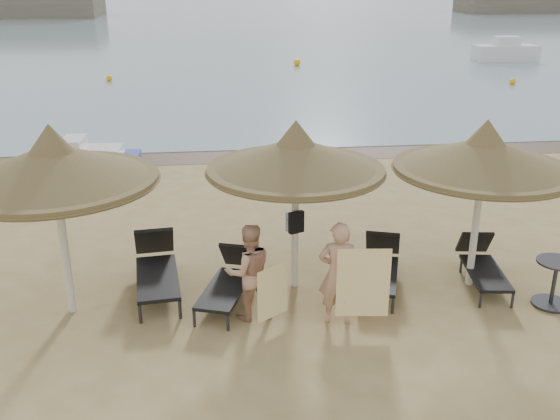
% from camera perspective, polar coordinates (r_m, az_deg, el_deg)
% --- Properties ---
extents(ground, '(160.00, 160.00, 0.00)m').
position_cam_1_polar(ground, '(10.89, -0.00, -8.57)').
color(ground, tan).
rests_on(ground, ground).
extents(sea, '(200.00, 140.00, 0.03)m').
position_cam_1_polar(sea, '(89.60, -5.90, 17.34)').
color(sea, slate).
rests_on(sea, ground).
extents(wet_sand_strip, '(200.00, 1.60, 0.01)m').
position_cam_1_polar(wet_sand_strip, '(19.60, -3.03, 5.00)').
color(wet_sand_strip, brown).
rests_on(wet_sand_strip, ground).
extents(palapa_left, '(3.25, 3.25, 3.22)m').
position_cam_1_polar(palapa_left, '(10.29, -20.01, 3.86)').
color(palapa_left, silver).
rests_on(palapa_left, ground).
extents(palapa_center, '(3.10, 3.10, 3.07)m').
position_cam_1_polar(palapa_center, '(10.60, 1.44, 4.94)').
color(palapa_center, silver).
rests_on(palapa_center, ground).
extents(palapa_right, '(3.10, 3.10, 3.08)m').
position_cam_1_polar(palapa_right, '(11.19, 18.15, 4.77)').
color(palapa_right, silver).
rests_on(palapa_right, ground).
extents(lounger_far_left, '(0.94, 2.20, 0.96)m').
position_cam_1_polar(lounger_far_left, '(11.42, -11.23, -5.12)').
color(lounger_far_left, '#2B2C31').
rests_on(lounger_far_left, ground).
extents(lounger_near_left, '(1.19, 1.98, 0.84)m').
position_cam_1_polar(lounger_near_left, '(10.92, -4.69, -6.33)').
color(lounger_near_left, '#2B2C31').
rests_on(lounger_near_left, ground).
extents(lounger_near_right, '(1.18, 1.99, 0.85)m').
position_cam_1_polar(lounger_near_right, '(11.52, 9.15, -5.01)').
color(lounger_near_right, '#2B2C31').
rests_on(lounger_near_right, ground).
extents(lounger_far_right, '(0.84, 1.86, 0.80)m').
position_cam_1_polar(lounger_far_right, '(12.06, 18.00, -4.70)').
color(lounger_far_right, '#2B2C31').
rests_on(lounger_far_right, ground).
extents(side_table, '(0.69, 0.69, 0.83)m').
position_cam_1_polar(side_table, '(11.66, 23.75, -6.25)').
color(side_table, '#2B2C31').
rests_on(side_table, ground).
extents(person_left, '(0.97, 0.73, 1.91)m').
position_cam_1_polar(person_left, '(10.09, -2.85, -5.01)').
color(person_left, tan).
rests_on(person_left, ground).
extents(person_right, '(1.02, 0.76, 2.04)m').
position_cam_1_polar(person_right, '(9.95, 5.37, -5.07)').
color(person_right, tan).
rests_on(person_right, ground).
extents(towel_left, '(0.53, 0.40, 0.90)m').
position_cam_1_polar(towel_left, '(9.96, -0.66, -7.52)').
color(towel_left, yellow).
rests_on(towel_left, ground).
extents(towel_right, '(0.84, 0.11, 1.18)m').
position_cam_1_polar(towel_right, '(9.90, 7.62, -6.64)').
color(towel_right, yellow).
rests_on(towel_right, ground).
extents(bag_patterned, '(0.30, 0.16, 0.36)m').
position_cam_1_polar(bag_patterned, '(11.18, 1.26, -1.07)').
color(bag_patterned, white).
rests_on(bag_patterned, ground).
extents(bag_dark, '(0.29, 0.19, 0.39)m').
position_cam_1_polar(bag_dark, '(10.82, 1.50, -1.13)').
color(bag_dark, black).
rests_on(bag_dark, ground).
extents(pedal_boat, '(2.54, 1.56, 1.16)m').
position_cam_1_polar(pedal_boat, '(18.02, -16.86, 4.09)').
color(pedal_boat, '#3444B7').
rests_on(pedal_boat, ground).
extents(buoy_left, '(0.33, 0.33, 0.33)m').
position_cam_1_polar(buoy_left, '(34.70, -15.36, 11.54)').
color(buoy_left, '#FEAA0B').
rests_on(buoy_left, ground).
extents(buoy_mid, '(0.41, 0.41, 0.41)m').
position_cam_1_polar(buoy_mid, '(39.31, 1.57, 13.33)').
color(buoy_mid, '#FEAA0B').
rests_on(buoy_mid, ground).
extents(buoy_right, '(0.32, 0.32, 0.32)m').
position_cam_1_polar(buoy_right, '(34.59, 20.49, 10.94)').
color(buoy_right, '#FEAA0B').
rests_on(buoy_right, ground).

